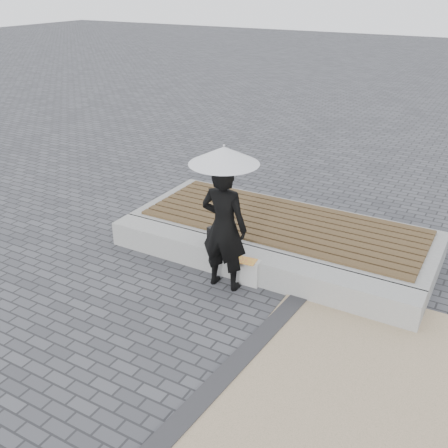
{
  "coord_description": "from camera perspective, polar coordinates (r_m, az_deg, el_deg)",
  "views": [
    {
      "loc": [
        3.0,
        -4.49,
        4.12
      ],
      "look_at": [
        -0.23,
        1.18,
        1.0
      ],
      "focal_mm": 41.44,
      "sensor_mm": 36.0,
      "label": 1
    }
  ],
  "objects": [
    {
      "name": "parasol",
      "position": [
        6.85,
        0.0,
        7.59
      ],
      "size": [
        0.96,
        0.96,
        1.22
      ],
      "rotation": [
        0.0,
        0.0,
        -0.06
      ],
      "color": "#B4B4B8",
      "rests_on": "ground"
    },
    {
      "name": "edging_band",
      "position": [
        6.14,
        0.16,
        -16.31
      ],
      "size": [
        0.61,
        5.2,
        0.04
      ],
      "primitive_type": "cube",
      "rotation": [
        0.0,
        0.0,
        -0.07
      ],
      "color": "#313134",
      "rests_on": "ground"
    },
    {
      "name": "canvas_tote",
      "position": [
        7.65,
        2.6,
        -5.25
      ],
      "size": [
        0.39,
        0.18,
        0.4
      ],
      "primitive_type": "cube",
      "rotation": [
        0.0,
        0.0,
        0.04
      ],
      "color": "silver",
      "rests_on": "ground"
    },
    {
      "name": "seating_ledge",
      "position": [
        7.83,
        2.95,
        -4.49
      ],
      "size": [
        5.0,
        0.45,
        0.4
      ],
      "primitive_type": "cube",
      "color": "#AAAAA5",
      "rests_on": "ground"
    },
    {
      "name": "timber_platform",
      "position": [
        8.8,
        6.5,
        -1.07
      ],
      "size": [
        5.0,
        2.0,
        0.4
      ],
      "primitive_type": "cube",
      "color": "#A5A4A0",
      "rests_on": "ground"
    },
    {
      "name": "magazine",
      "position": [
        7.51,
        2.45,
        -4.07
      ],
      "size": [
        0.32,
        0.25,
        0.01
      ],
      "primitive_type": "cube",
      "rotation": [
        0.0,
        0.0,
        0.12
      ],
      "color": "red",
      "rests_on": "canvas_tote"
    },
    {
      "name": "woman",
      "position": [
        7.25,
        0.0,
        -0.37
      ],
      "size": [
        0.7,
        0.47,
        1.9
      ],
      "primitive_type": "imported",
      "rotation": [
        0.0,
        0.0,
        3.17
      ],
      "color": "black",
      "rests_on": "ground"
    },
    {
      "name": "handbag",
      "position": [
        7.98,
        -0.87,
        -1.32
      ],
      "size": [
        0.34,
        0.2,
        0.22
      ],
      "primitive_type": "cube",
      "rotation": [
        0.0,
        0.0,
        -0.3
      ],
      "color": "black",
      "rests_on": "seating_ledge"
    },
    {
      "name": "ground",
      "position": [
        6.79,
        -3.35,
        -11.85
      ],
      "size": [
        80.0,
        80.0,
        0.0
      ],
      "primitive_type": "plane",
      "color": "#4D4D52",
      "rests_on": "ground"
    },
    {
      "name": "timber_decking",
      "position": [
        8.7,
        6.57,
        0.23
      ],
      "size": [
        4.6,
        1.8,
        0.04
      ],
      "primitive_type": null,
      "color": "brown",
      "rests_on": "timber_platform"
    }
  ]
}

